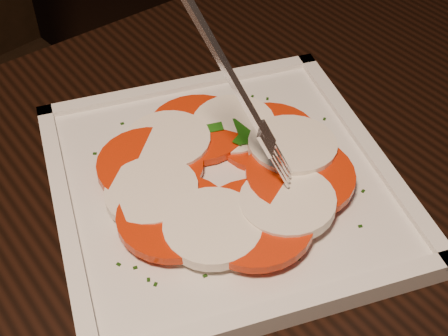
% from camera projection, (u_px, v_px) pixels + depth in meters
% --- Properties ---
extents(table, '(1.23, 0.84, 0.75)m').
position_uv_depth(table, '(336.00, 273.00, 0.63)').
color(table, black).
rests_on(table, ground).
extents(plate, '(0.39, 0.39, 0.01)m').
position_uv_depth(plate, '(224.00, 185.00, 0.57)').
color(plate, white).
rests_on(plate, table).
extents(caprese_salad, '(0.26, 0.24, 0.03)m').
position_uv_depth(caprese_salad, '(224.00, 171.00, 0.56)').
color(caprese_salad, red).
rests_on(caprese_salad, plate).
extents(fork, '(0.09, 0.10, 0.18)m').
position_uv_depth(fork, '(224.00, 90.00, 0.48)').
color(fork, white).
rests_on(fork, caprese_salad).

